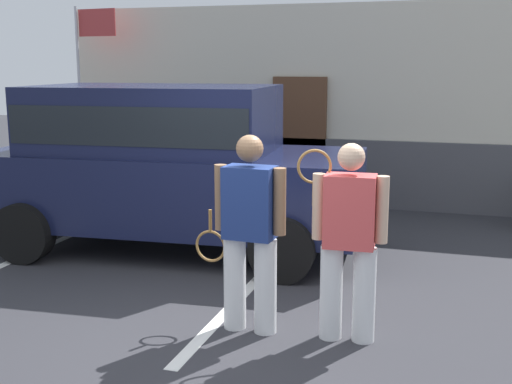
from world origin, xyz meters
TOP-DOWN VIEW (x-y plane):
  - ground_plane at (0.00, 0.00)m, footprint 40.00×40.00m
  - parking_stripe_0 at (-3.15, 1.50)m, footprint 0.12×4.40m
  - parking_stripe_1 at (-0.15, 1.50)m, footprint 0.12×4.40m
  - house_frontage at (-0.01, 5.77)m, footprint 9.58×0.40m
  - parked_suv at (-1.60, 2.41)m, footprint 4.73×2.44m
  - tennis_player_man at (0.18, 0.24)m, footprint 0.90×0.29m
  - tennis_player_woman at (1.03, 0.30)m, footprint 0.77×0.29m
  - flag_pole at (-4.31, 5.13)m, footprint 0.80×0.11m

SIDE VIEW (x-z plane):
  - ground_plane at x=0.00m, z-range 0.00..0.00m
  - parking_stripe_0 at x=-3.15m, z-range 0.00..0.01m
  - parking_stripe_1 at x=-0.15m, z-range 0.00..0.01m
  - tennis_player_woman at x=1.03m, z-range 0.04..1.73m
  - tennis_player_man at x=0.18m, z-range 0.03..1.76m
  - parked_suv at x=-1.60m, z-range 0.12..2.17m
  - house_frontage at x=-0.01m, z-range -0.10..3.16m
  - flag_pole at x=-4.31m, z-range 0.61..3.88m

